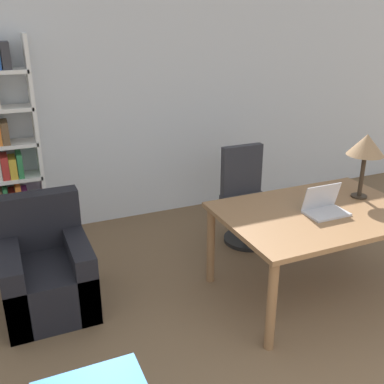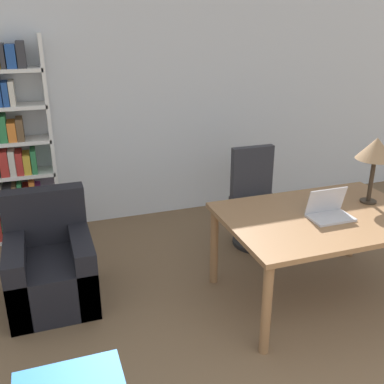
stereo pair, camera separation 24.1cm
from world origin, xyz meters
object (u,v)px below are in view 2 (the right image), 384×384
Objects in this scene: desk at (322,225)px; bookshelf at (11,150)px; laptop at (329,211)px; office_chair at (256,201)px; table_lamp at (376,150)px; armchair at (51,268)px.

desk is 0.76× the size of bookshelf.
office_chair reaches higher than laptop.
armchair is (-2.58, 0.58, -0.91)m from table_lamp.
bookshelf reaches higher than table_lamp.
armchair is (-2.08, 0.73, -0.51)m from laptop.
bookshelf reaches higher than desk.
armchair is at bearing -169.26° from office_chair.
table_lamp is at bearing 17.07° from laptop.
office_chair reaches higher than armchair.
bookshelf reaches higher than laptop.
table_lamp is 0.27× the size of bookshelf.
bookshelf is (-2.32, 1.93, 0.30)m from desk.
desk is 0.14m from laptop.
laptop is 0.33× the size of office_chair.
desk is at bearing -168.70° from table_lamp.
table_lamp is 1.34m from office_chair.
table_lamp is 0.63× the size of armchair.
armchair reaches higher than desk.
table_lamp is 0.56× the size of office_chair.
office_chair is at bearing -20.72° from bookshelf.
table_lamp reaches higher than laptop.
office_chair is at bearing 10.74° from armchair.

